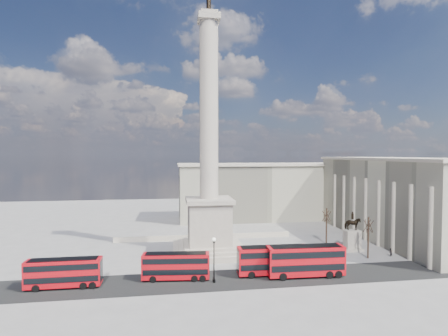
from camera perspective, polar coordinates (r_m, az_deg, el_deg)
name	(u,v)px	position (r m, az deg, el deg)	size (l,w,h in m)	color
ground	(212,260)	(65.95, -1.96, -14.85)	(180.00, 180.00, 0.00)	gray
asphalt_road	(251,278)	(57.39, 4.44, -17.51)	(120.00, 9.00, 0.01)	black
nelsons_column	(209,187)	(68.30, -2.46, -3.19)	(14.00, 14.00, 49.85)	#A69A8A
balustrade_wall	(204,237)	(81.16, -3.28, -11.17)	(40.00, 0.60, 1.10)	#B8AC98
building_east	(402,198)	(89.97, 27.08, -4.42)	(19.00, 46.00, 18.60)	beige
building_northeast	(262,191)	(106.72, 6.29, -3.70)	(51.00, 17.00, 16.60)	beige
red_bus_a	(176,266)	(56.43, -7.77, -15.54)	(10.45, 3.37, 4.16)	#BA0912
red_bus_b	(306,261)	(58.55, 13.24, -14.49)	(12.29, 3.19, 4.95)	#BA0912
red_bus_c	(273,260)	(58.48, 8.08, -14.64)	(11.50, 2.91, 4.64)	#BA0912
red_bus_e	(64,273)	(57.75, -24.62, -15.26)	(10.48, 2.54, 4.24)	#BA0912
victorian_lamp	(214,256)	(54.30, -1.65, -14.18)	(0.59, 0.59, 6.88)	black
equestrian_statue	(352,237)	(76.08, 20.20, -10.55)	(3.75, 2.81, 7.88)	#B8AC98
bare_tree_near	(368,224)	(71.01, 22.52, -8.45)	(1.86, 1.86, 8.14)	#332319
bare_tree_mid	(393,221)	(81.39, 25.89, -7.82)	(1.83, 1.83, 6.94)	#332319
bare_tree_far	(327,214)	(78.59, 16.41, -7.29)	(2.02, 2.02, 8.23)	#332319
pedestrian_walking	(301,259)	(65.06, 12.43, -14.28)	(0.69, 0.45, 1.89)	black
pedestrian_standing	(390,252)	(75.23, 25.52, -12.31)	(0.74, 0.58, 1.53)	black
pedestrian_crossing	(243,262)	(61.79, 3.17, -15.14)	(1.10, 0.46, 1.88)	black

